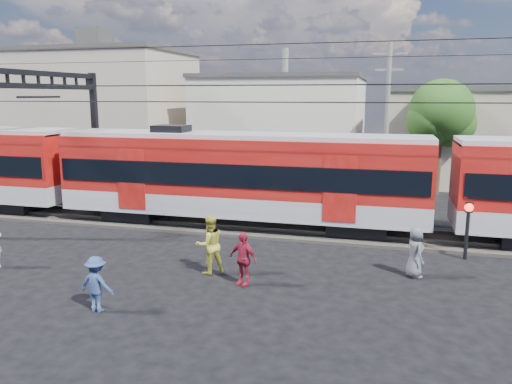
# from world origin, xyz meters

# --- Properties ---
(ground) EXTENTS (120.00, 120.00, 0.00)m
(ground) POSITION_xyz_m (0.00, 0.00, 0.00)
(ground) COLOR black
(ground) RESTS_ON ground
(track_bed) EXTENTS (70.00, 3.40, 0.12)m
(track_bed) POSITION_xyz_m (0.00, 8.00, 0.06)
(track_bed) COLOR #2D2823
(track_bed) RESTS_ON ground
(rail_near) EXTENTS (70.00, 0.12, 0.12)m
(rail_near) POSITION_xyz_m (0.00, 7.25, 0.18)
(rail_near) COLOR #59544C
(rail_near) RESTS_ON track_bed
(rail_far) EXTENTS (70.00, 0.12, 0.12)m
(rail_far) POSITION_xyz_m (0.00, 8.75, 0.18)
(rail_far) COLOR #59544C
(rail_far) RESTS_ON track_bed
(commuter_train) EXTENTS (50.30, 3.08, 4.17)m
(commuter_train) POSITION_xyz_m (0.14, 8.00, 2.40)
(commuter_train) COLOR black
(commuter_train) RESTS_ON ground
(catenary) EXTENTS (70.00, 9.30, 7.52)m
(catenary) POSITION_xyz_m (-8.65, 8.00, 5.14)
(catenary) COLOR black
(catenary) RESTS_ON ground
(building_west) EXTENTS (14.28, 10.20, 9.30)m
(building_west) POSITION_xyz_m (-17.00, 24.00, 4.66)
(building_west) COLOR gray
(building_west) RESTS_ON ground
(building_midwest) EXTENTS (12.24, 12.24, 7.30)m
(building_midwest) POSITION_xyz_m (-2.00, 27.00, 3.66)
(building_midwest) COLOR beige
(building_midwest) RESTS_ON ground
(building_mideast) EXTENTS (16.32, 10.20, 6.30)m
(building_mideast) POSITION_xyz_m (14.00, 24.00, 3.16)
(building_mideast) COLOR gray
(building_mideast) RESTS_ON ground
(utility_pole_mid) EXTENTS (1.80, 0.24, 8.50)m
(utility_pole_mid) POSITION_xyz_m (6.00, 15.00, 4.53)
(utility_pole_mid) COLOR slate
(utility_pole_mid) RESTS_ON ground
(tree_near) EXTENTS (3.82, 3.64, 6.72)m
(tree_near) POSITION_xyz_m (9.19, 18.09, 4.66)
(tree_near) COLOR #382619
(tree_near) RESTS_ON ground
(pedestrian_b) EXTENTS (1.21, 1.19, 1.96)m
(pedestrian_b) POSITION_xyz_m (0.64, 2.12, 0.98)
(pedestrian_b) COLOR gold
(pedestrian_b) RESTS_ON ground
(pedestrian_c) EXTENTS (1.05, 0.67, 1.55)m
(pedestrian_c) POSITION_xyz_m (-1.30, -1.46, 0.78)
(pedestrian_c) COLOR navy
(pedestrian_c) RESTS_ON ground
(pedestrian_d) EXTENTS (1.07, 0.74, 1.69)m
(pedestrian_d) POSITION_xyz_m (1.99, 1.39, 0.85)
(pedestrian_d) COLOR maroon
(pedestrian_d) RESTS_ON ground
(pedestrian_e) EXTENTS (0.80, 0.95, 1.67)m
(pedestrian_e) POSITION_xyz_m (7.15, 3.49, 0.83)
(pedestrian_e) COLOR #54545A
(pedestrian_e) RESTS_ON ground
(crossing_signal) EXTENTS (0.31, 0.31, 2.10)m
(crossing_signal) POSITION_xyz_m (9.00, 5.80, 1.46)
(crossing_signal) COLOR black
(crossing_signal) RESTS_ON ground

